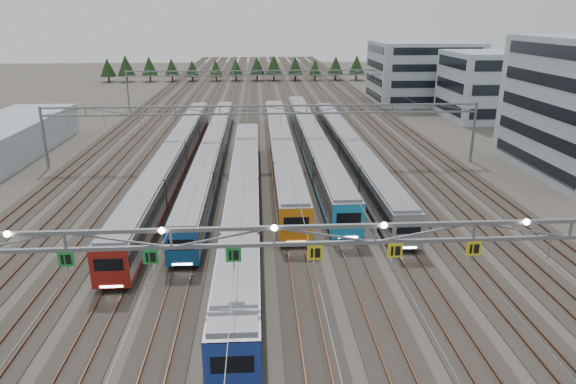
{
  "coord_description": "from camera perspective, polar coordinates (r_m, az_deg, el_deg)",
  "views": [
    {
      "loc": [
        -0.78,
        -25.73,
        18.7
      ],
      "look_at": [
        1.86,
        18.42,
        3.5
      ],
      "focal_mm": 32.0,
      "sensor_mm": 36.0,
      "label": 1
    }
  ],
  "objects": [
    {
      "name": "ground",
      "position": [
        31.82,
        -1.43,
        -17.04
      ],
      "size": [
        400.0,
        400.0,
        0.0
      ],
      "primitive_type": "plane",
      "color": "#47423A",
      "rests_on": "ground"
    },
    {
      "name": "track_bed",
      "position": [
        126.91,
        -3.1,
        11.14
      ],
      "size": [
        54.0,
        260.0,
        5.42
      ],
      "color": "#2D2823",
      "rests_on": "ground"
    },
    {
      "name": "train_a",
      "position": [
        66.58,
        -12.39,
        4.02
      ],
      "size": [
        2.75,
        62.36,
        3.57
      ],
      "color": "black",
      "rests_on": "ground"
    },
    {
      "name": "train_b",
      "position": [
        68.43,
        -8.35,
        4.59
      ],
      "size": [
        2.62,
        60.9,
        3.4
      ],
      "color": "black",
      "rests_on": "ground"
    },
    {
      "name": "train_c",
      "position": [
        50.13,
        -4.91,
        -0.38
      ],
      "size": [
        2.92,
        52.65,
        3.81
      ],
      "color": "black",
      "rests_on": "ground"
    },
    {
      "name": "train_d",
      "position": [
        69.19,
        -0.82,
        5.09
      ],
      "size": [
        2.86,
        56.1,
        3.73
      ],
      "color": "black",
      "rests_on": "ground"
    },
    {
      "name": "train_e",
      "position": [
        72.37,
        2.65,
        5.69
      ],
      "size": [
        2.86,
        60.52,
        3.72
      ],
      "color": "black",
      "rests_on": "ground"
    },
    {
      "name": "train_f",
      "position": [
        68.3,
        6.85,
        4.69
      ],
      "size": [
        2.72,
        55.3,
        3.54
      ],
      "color": "black",
      "rests_on": "ground"
    },
    {
      "name": "gantry_near",
      "position": [
        28.13,
        -1.63,
        -5.42
      ],
      "size": [
        56.36,
        0.61,
        8.08
      ],
      "color": "slate",
      "rests_on": "ground"
    },
    {
      "name": "gantry_mid",
      "position": [
        66.88,
        -2.73,
        8.33
      ],
      "size": [
        56.36,
        0.36,
        8.0
      ],
      "color": "slate",
      "rests_on": "ground"
    },
    {
      "name": "gantry_far",
      "position": [
        111.42,
        -3.08,
        12.59
      ],
      "size": [
        56.36,
        0.36,
        8.0
      ],
      "color": "slate",
      "rests_on": "ground"
    },
    {
      "name": "depot_bldg_mid",
      "position": [
        105.99,
        21.13,
        10.97
      ],
      "size": [
        14.0,
        16.0,
        12.47
      ],
      "primitive_type": "cube",
      "color": "#94A9B1",
      "rests_on": "ground"
    },
    {
      "name": "depot_bldg_north",
      "position": [
        122.49,
        14.73,
        12.73
      ],
      "size": [
        22.0,
        18.0,
        13.35
      ],
      "primitive_type": "cube",
      "color": "#94A9B1",
      "rests_on": "ground"
    },
    {
      "name": "west_shed",
      "position": [
        83.3,
        -28.73,
        5.31
      ],
      "size": [
        10.0,
        30.0,
        4.71
      ],
      "primitive_type": "cube",
      "color": "#94A9B1",
      "rests_on": "ground"
    },
    {
      "name": "treeline",
      "position": [
        159.88,
        -4.72,
        13.71
      ],
      "size": [
        87.5,
        5.6,
        7.02
      ],
      "color": "#332114",
      "rests_on": "ground"
    }
  ]
}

